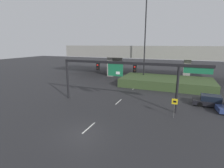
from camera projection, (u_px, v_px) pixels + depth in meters
name	position (u px, v px, depth m)	size (l,w,h in m)	color
ground_plane	(82.00, 133.00, 15.71)	(160.00, 160.00, 0.00)	#262628
lane_markings	(127.00, 94.00, 28.01)	(0.14, 27.34, 0.01)	silver
signal_gantry	(126.00, 70.00, 21.65)	(18.61, 0.44, 5.73)	black
speed_limit_sign	(174.00, 105.00, 18.68)	(0.60, 0.11, 2.22)	#4C4C4C
highway_light_pole_near	(145.00, 38.00, 34.69)	(0.70, 0.36, 17.29)	black
overpass_bridge	(149.00, 55.00, 42.11)	(40.95, 9.55, 7.45)	gray
grass_embankment	(166.00, 82.00, 33.02)	(16.48, 8.30, 1.57)	#384C28
parked_sedan_near_right	(211.00, 101.00, 22.43)	(4.60, 1.98, 1.45)	black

